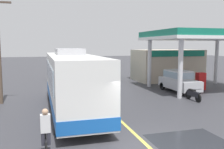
# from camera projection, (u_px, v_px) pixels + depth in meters

# --- Properties ---
(ground) EXTENTS (120.00, 120.00, 0.00)m
(ground) POSITION_uv_depth(u_px,v_px,m) (76.00, 79.00, 29.09)
(ground) COLOR #38383D
(lane_divider_stripe) EXTENTS (0.16, 50.00, 0.01)m
(lane_divider_stripe) POSITION_uv_depth(u_px,v_px,m) (83.00, 86.00, 24.31)
(lane_divider_stripe) COLOR #D8CC4C
(lane_divider_stripe) RESTS_ON ground
(wet_puddle_patch) EXTENTS (3.07, 3.15, 0.01)m
(wet_puddle_patch) POSITION_uv_depth(u_px,v_px,m) (194.00, 145.00, 9.87)
(wet_puddle_patch) COLOR #26282D
(wet_puddle_patch) RESTS_ON ground
(coach_bus_main) EXTENTS (2.60, 11.04, 3.69)m
(coach_bus_main) POSITION_uv_depth(u_px,v_px,m) (72.00, 82.00, 14.79)
(coach_bus_main) COLOR white
(coach_bus_main) RESTS_ON ground
(gas_station_roadside) EXTENTS (9.10, 11.95, 5.10)m
(gas_station_roadside) POSITION_uv_depth(u_px,v_px,m) (176.00, 58.00, 25.87)
(gas_station_roadside) COLOR #147259
(gas_station_roadside) RESTS_ON ground
(car_at_pump) EXTENTS (1.70, 4.20, 1.82)m
(car_at_pump) POSITION_uv_depth(u_px,v_px,m) (179.00, 80.00, 20.90)
(car_at_pump) COLOR #B2B2B7
(car_at_pump) RESTS_ON ground
(minibus_opposing_lane) EXTENTS (2.04, 6.13, 2.44)m
(minibus_opposing_lane) POSITION_uv_depth(u_px,v_px,m) (99.00, 66.00, 28.76)
(minibus_opposing_lane) COLOR teal
(minibus_opposing_lane) RESTS_ON ground
(cyclist_on_shoulder) EXTENTS (0.34, 1.82, 1.72)m
(cyclist_on_shoulder) POSITION_uv_depth(u_px,v_px,m) (46.00, 135.00, 8.74)
(cyclist_on_shoulder) COLOR black
(cyclist_on_shoulder) RESTS_ON ground
(motorcycle_parked_forecourt) EXTENTS (0.55, 1.80, 0.92)m
(motorcycle_parked_forecourt) POSITION_uv_depth(u_px,v_px,m) (193.00, 94.00, 17.70)
(motorcycle_parked_forecourt) COLOR black
(motorcycle_parked_forecourt) RESTS_ON ground
(pedestrian_near_pump) EXTENTS (0.55, 0.22, 1.66)m
(pedestrian_near_pump) POSITION_uv_depth(u_px,v_px,m) (171.00, 78.00, 22.69)
(pedestrian_near_pump) COLOR #33333F
(pedestrian_near_pump) RESTS_ON ground
(car_trailing_behind_bus) EXTENTS (1.70, 4.20, 1.82)m
(car_trailing_behind_bus) POSITION_uv_depth(u_px,v_px,m) (61.00, 70.00, 29.37)
(car_trailing_behind_bus) COLOR #B2B2B7
(car_trailing_behind_bus) RESTS_ON ground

